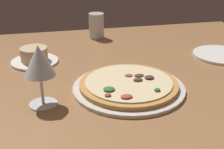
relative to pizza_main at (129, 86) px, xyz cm
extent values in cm
cube|color=#996B42|center=(-7.61, 9.48, -3.20)|extent=(150.00, 110.00, 4.00)
cylinder|color=silver|center=(0.00, 0.04, -0.70)|extent=(31.88, 31.88, 1.00)
cylinder|color=#C68C47|center=(0.00, 0.04, 0.40)|extent=(28.09, 28.09, 1.20)
cylinder|color=beige|center=(0.00, 0.04, 1.20)|extent=(24.72, 24.72, 0.40)
ellipsoid|color=#4C3828|center=(6.26, 0.59, 1.77)|extent=(2.78, 2.48, 0.75)
ellipsoid|color=#AD4733|center=(0.97, 3.59, 1.61)|extent=(2.36, 1.94, 0.42)
ellipsoid|color=#387033|center=(5.72, -7.44, 1.77)|extent=(1.64, 1.52, 0.75)
ellipsoid|color=#387033|center=(-6.64, -4.22, 1.77)|extent=(3.10, 2.80, 0.75)
ellipsoid|color=#4C3828|center=(2.63, -0.11, 1.71)|extent=(2.71, 2.04, 0.64)
ellipsoid|color=#4C3828|center=(3.88, 2.80, 1.64)|extent=(2.83, 2.04, 0.48)
ellipsoid|color=#AD4733|center=(-3.17, -9.17, 1.71)|extent=(3.13, 2.32, 0.64)
ellipsoid|color=#AD4733|center=(-7.16, -7.30, 1.71)|extent=(1.73, 1.65, 0.62)
cylinder|color=white|center=(-26.17, 27.02, -0.80)|extent=(16.09, 16.09, 0.80)
cylinder|color=#D1B784|center=(-26.17, 27.02, 1.92)|extent=(9.29, 9.29, 4.65)
cylinder|color=silver|center=(-23.95, -3.53, -1.00)|extent=(7.27, 7.27, 0.40)
cylinder|color=silver|center=(-23.95, -3.53, 3.23)|extent=(0.80, 0.80, 8.08)
cone|color=silver|center=(-23.95, -3.53, 11.17)|extent=(8.03, 8.03, 7.79)
cylinder|color=silver|center=(-0.19, 50.86, 4.07)|extent=(6.46, 6.46, 10.55)
cylinder|color=silver|center=(-0.19, 50.86, 1.82)|extent=(5.94, 5.94, 6.05)
cylinder|color=white|center=(40.15, 18.86, -0.75)|extent=(19.96, 19.96, 0.90)
camera|label=1|loc=(-22.02, -76.04, 38.79)|focal=49.69mm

